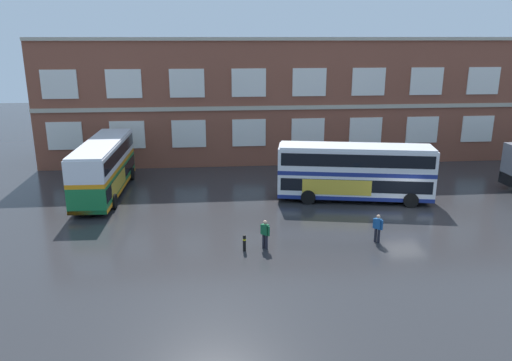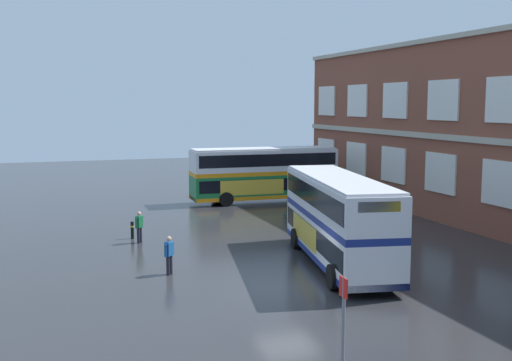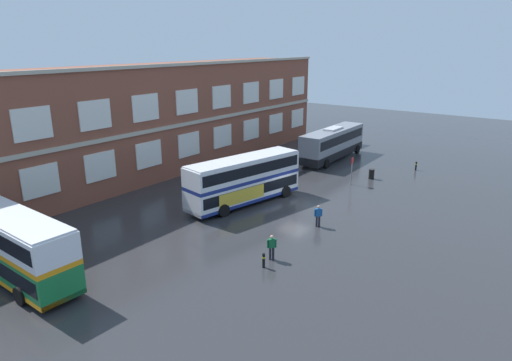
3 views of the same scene
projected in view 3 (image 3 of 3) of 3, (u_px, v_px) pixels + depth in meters
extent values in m
plane|color=#2B2B2D|center=(276.00, 198.00, 40.75)|extent=(120.00, 120.00, 0.00)
cube|color=brown|center=(141.00, 121.00, 47.14)|extent=(54.06, 8.00, 11.16)
cube|color=#B2A893|center=(169.00, 127.00, 44.88)|extent=(54.06, 0.16, 0.36)
cube|color=#B2A893|center=(165.00, 65.00, 43.16)|extent=(54.06, 0.28, 0.30)
cube|color=silver|center=(40.00, 181.00, 35.17)|extent=(3.03, 0.12, 2.46)
cube|color=silver|center=(100.00, 166.00, 39.32)|extent=(3.03, 0.12, 2.46)
cube|color=silver|center=(149.00, 154.00, 43.47)|extent=(3.03, 0.12, 2.46)
cube|color=silver|center=(189.00, 145.00, 47.62)|extent=(3.03, 0.12, 2.46)
cube|color=silver|center=(223.00, 136.00, 51.78)|extent=(3.03, 0.12, 2.46)
cube|color=silver|center=(251.00, 129.00, 55.93)|extent=(3.03, 0.12, 2.46)
cube|color=silver|center=(276.00, 123.00, 60.08)|extent=(3.03, 0.12, 2.46)
cube|color=silver|center=(297.00, 118.00, 64.23)|extent=(3.03, 0.12, 2.46)
cube|color=silver|center=(32.00, 124.00, 33.86)|extent=(3.03, 0.12, 2.46)
cube|color=silver|center=(95.00, 115.00, 38.02)|extent=(3.03, 0.12, 2.46)
cube|color=silver|center=(146.00, 108.00, 42.17)|extent=(3.03, 0.12, 2.46)
cube|color=silver|center=(187.00, 102.00, 46.32)|extent=(3.03, 0.12, 2.46)
cube|color=silver|center=(222.00, 97.00, 50.47)|extent=(3.03, 0.12, 2.46)
cube|color=silver|center=(251.00, 93.00, 54.62)|extent=(3.03, 0.12, 2.46)
cube|color=silver|center=(276.00, 89.00, 58.77)|extent=(3.03, 0.12, 2.46)
cube|color=silver|center=(298.00, 86.00, 62.92)|extent=(3.03, 0.12, 2.46)
cube|color=#197038|center=(13.00, 258.00, 26.85)|extent=(2.81, 11.06, 1.75)
cube|color=black|center=(13.00, 255.00, 26.79)|extent=(2.84, 10.62, 0.90)
cube|color=orange|center=(11.00, 242.00, 26.55)|extent=(2.81, 11.06, 0.30)
cube|color=silver|center=(8.00, 227.00, 26.28)|extent=(2.81, 11.06, 1.55)
cube|color=black|center=(8.00, 226.00, 26.25)|extent=(2.84, 10.62, 0.90)
cube|color=orange|center=(15.00, 269.00, 27.06)|extent=(2.83, 11.06, 0.28)
cube|color=silver|center=(6.00, 214.00, 26.03)|extent=(2.70, 10.84, 0.12)
cube|color=gold|center=(46.00, 255.00, 27.02)|extent=(0.15, 4.84, 1.10)
cylinder|color=black|center=(7.00, 244.00, 30.28)|extent=(0.34, 1.05, 1.04)
cylinder|color=black|center=(65.00, 277.00, 26.07)|extent=(0.34, 1.05, 1.04)
cylinder|color=black|center=(20.00, 296.00, 24.15)|extent=(0.34, 1.05, 1.04)
cube|color=silver|center=(244.00, 190.00, 39.19)|extent=(11.28, 4.57, 1.75)
cube|color=black|center=(244.00, 187.00, 39.13)|extent=(10.86, 4.53, 0.90)
cube|color=navy|center=(244.00, 178.00, 38.89)|extent=(11.28, 4.57, 0.30)
cube|color=silver|center=(244.00, 168.00, 38.62)|extent=(11.28, 4.57, 1.55)
cube|color=black|center=(244.00, 167.00, 38.60)|extent=(10.86, 4.53, 0.90)
cube|color=navy|center=(244.00, 198.00, 39.41)|extent=(11.29, 4.59, 0.28)
cube|color=silver|center=(244.00, 158.00, 38.38)|extent=(11.05, 4.43, 0.12)
cube|color=gold|center=(242.00, 196.00, 37.41)|extent=(4.76, 0.94, 1.10)
cube|color=yellow|center=(288.00, 153.00, 42.04)|extent=(0.37, 1.64, 0.40)
cylinder|color=black|center=(286.00, 191.00, 40.99)|extent=(1.08, 0.51, 1.04)
cylinder|color=black|center=(266.00, 185.00, 42.79)|extent=(1.08, 0.51, 1.04)
cylinder|color=black|center=(224.00, 210.00, 36.37)|extent=(1.08, 0.51, 1.04)
cylinder|color=black|center=(205.00, 203.00, 38.16)|extent=(1.08, 0.51, 1.04)
cube|color=gray|center=(333.00, 143.00, 53.77)|extent=(12.07, 2.88, 3.20)
cube|color=black|center=(333.00, 137.00, 53.58)|extent=(11.35, 2.90, 1.00)
cube|color=black|center=(332.00, 152.00, 54.11)|extent=(12.07, 2.90, 0.90)
cube|color=silver|center=(333.00, 129.00, 53.27)|extent=(2.91, 1.35, 0.20)
cylinder|color=black|center=(357.00, 149.00, 57.08)|extent=(1.05, 0.35, 1.04)
cylinder|color=black|center=(339.00, 147.00, 58.48)|extent=(1.05, 0.35, 1.04)
cylinder|color=black|center=(326.00, 164.00, 50.31)|extent=(1.05, 0.35, 1.04)
cylinder|color=black|center=(306.00, 160.00, 51.71)|extent=(1.05, 0.35, 1.04)
cylinder|color=black|center=(270.00, 254.00, 29.18)|extent=(0.23, 0.23, 0.85)
cylinder|color=black|center=(273.00, 253.00, 29.22)|extent=(0.23, 0.23, 0.85)
cube|color=#145933|center=(272.00, 243.00, 28.99)|extent=(0.46, 0.45, 0.60)
cylinder|color=#145933|center=(268.00, 244.00, 28.95)|extent=(0.16, 0.16, 0.57)
cylinder|color=#145933|center=(276.00, 243.00, 29.04)|extent=(0.16, 0.16, 0.57)
sphere|color=tan|center=(272.00, 237.00, 28.86)|extent=(0.22, 0.22, 0.22)
cylinder|color=black|center=(317.00, 221.00, 34.42)|extent=(0.23, 0.23, 0.85)
cylinder|color=black|center=(319.00, 221.00, 34.45)|extent=(0.23, 0.23, 0.85)
cube|color=#194C8C|center=(318.00, 212.00, 34.22)|extent=(0.45, 0.45, 0.60)
cylinder|color=#194C8C|center=(315.00, 213.00, 34.20)|extent=(0.16, 0.16, 0.57)
cylinder|color=#194C8C|center=(322.00, 213.00, 34.27)|extent=(0.16, 0.16, 0.57)
sphere|color=tan|center=(319.00, 207.00, 34.10)|extent=(0.22, 0.22, 0.22)
cylinder|color=slate|center=(352.00, 171.00, 44.33)|extent=(0.10, 0.10, 2.70)
cube|color=red|center=(352.00, 161.00, 44.00)|extent=(0.44, 0.04, 0.56)
cylinder|color=black|center=(371.00, 174.00, 46.45)|extent=(0.56, 0.56, 0.95)
cylinder|color=black|center=(372.00, 169.00, 46.30)|extent=(0.60, 0.60, 0.08)
cylinder|color=black|center=(416.00, 166.00, 49.55)|extent=(0.18, 0.18, 0.95)
cylinder|color=yellow|center=(416.00, 164.00, 49.49)|extent=(0.19, 0.19, 0.08)
cylinder|color=black|center=(264.00, 260.00, 28.16)|extent=(0.18, 0.18, 0.95)
cylinder|color=yellow|center=(264.00, 257.00, 28.09)|extent=(0.19, 0.19, 0.08)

